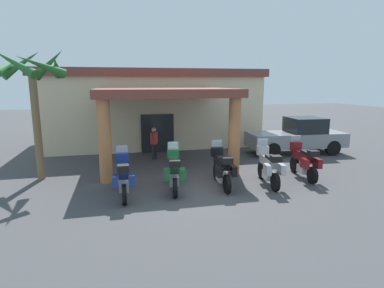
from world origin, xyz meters
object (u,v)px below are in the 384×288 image
(pedestrian, at_px, (154,141))
(pickup_truck_gray, at_px, (298,136))
(motel_building, at_px, (151,106))
(motorcycle_silver, at_px, (269,167))
(motorcycle_green, at_px, (174,171))
(palm_tree_roadside, at_px, (33,78))
(motorcycle_maroon, at_px, (304,161))
(motorcycle_blue, at_px, (123,177))
(motorcycle_black, at_px, (222,168))

(pedestrian, bearing_deg, pickup_truck_gray, 44.02)
(motel_building, height_order, motorcycle_silver, motel_building)
(motorcycle_green, xyz_separation_m, palm_tree_roadside, (-4.81, 2.78, 3.28))
(motorcycle_maroon, distance_m, palm_tree_roadside, 11.02)
(motorcycle_green, height_order, palm_tree_roadside, palm_tree_roadside)
(motorcycle_blue, bearing_deg, motorcycle_maroon, -85.96)
(motorcycle_silver, bearing_deg, motel_building, 26.45)
(motorcycle_silver, height_order, palm_tree_roadside, palm_tree_roadside)
(motel_building, height_order, motorcycle_maroon, motel_building)
(motorcycle_maroon, bearing_deg, motorcycle_black, 100.63)
(motel_building, relative_size, pedestrian, 8.20)
(motorcycle_green, relative_size, motorcycle_black, 0.99)
(motorcycle_blue, bearing_deg, motel_building, -11.44)
(motorcycle_blue, distance_m, motorcycle_green, 1.79)
(motorcycle_maroon, height_order, pedestrian, pedestrian)
(motorcycle_green, relative_size, motorcycle_maroon, 1.00)
(motorcycle_black, bearing_deg, motorcycle_silver, -91.68)
(motorcycle_blue, height_order, pickup_truck_gray, pickup_truck_gray)
(motorcycle_blue, height_order, pedestrian, pedestrian)
(motorcycle_blue, distance_m, palm_tree_roadside, 5.35)
(motel_building, distance_m, pickup_truck_gray, 9.17)
(motorcycle_maroon, distance_m, pedestrian, 7.09)
(motorcycle_green, xyz_separation_m, pedestrian, (0.04, 4.73, 0.23))
(motorcycle_blue, xyz_separation_m, pickup_truck_gray, (9.59, 4.28, 0.24))
(motorcycle_blue, relative_size, palm_tree_roadside, 0.43)
(motorcycle_blue, relative_size, motorcycle_silver, 1.01)
(palm_tree_roadside, bearing_deg, motorcycle_maroon, -15.18)
(motorcycle_maroon, height_order, pickup_truck_gray, pickup_truck_gray)
(motorcycle_black, bearing_deg, pedestrian, 26.62)
(palm_tree_roadside, bearing_deg, motorcycle_blue, -44.20)
(motorcycle_black, height_order, motorcycle_silver, same)
(motorcycle_black, xyz_separation_m, pedestrian, (-1.74, 4.81, 0.23))
(motorcycle_silver, bearing_deg, motorcycle_black, 91.85)
(motel_building, distance_m, pedestrian, 5.18)
(motel_building, bearing_deg, palm_tree_roadside, -125.80)
(motorcycle_black, distance_m, motorcycle_maroon, 3.56)
(motorcycle_green, distance_m, pickup_truck_gray, 8.83)
(motorcycle_black, xyz_separation_m, palm_tree_roadside, (-6.60, 2.86, 3.28))
(motorcycle_silver, bearing_deg, palm_tree_roadside, 79.80)
(motel_building, xyz_separation_m, pickup_truck_gray, (7.15, -5.56, -1.39))
(motorcycle_maroon, bearing_deg, pickup_truck_gray, -22.25)
(motel_building, bearing_deg, motorcycle_black, -80.77)
(motorcycle_blue, bearing_deg, pickup_truck_gray, -63.49)
(motorcycle_blue, relative_size, pedestrian, 1.36)
(pedestrian, height_order, palm_tree_roadside, palm_tree_roadside)
(motorcycle_silver, height_order, motorcycle_maroon, same)
(motorcycle_blue, height_order, palm_tree_roadside, palm_tree_roadside)
(motorcycle_blue, bearing_deg, pedestrian, -17.97)
(motorcycle_black, bearing_deg, motorcycle_maroon, -81.51)
(motorcycle_green, relative_size, palm_tree_roadside, 0.42)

